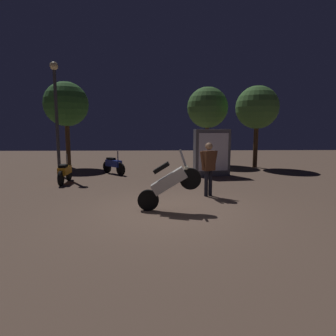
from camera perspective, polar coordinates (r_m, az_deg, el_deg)
ground_plane at (r=7.66m, az=0.08°, el=-8.53°), size 40.00×40.00×0.00m
motorcycle_white_foreground at (r=7.52m, az=0.19°, el=-2.99°), size 1.66×0.37×1.63m
motorcycle_orange_parked_left at (r=12.04m, az=-19.71°, el=-0.76°), size 0.33×1.66×1.11m
motorcycle_blue_parked_right at (r=13.79m, az=-10.72°, el=0.63°), size 1.22×1.26×1.11m
person_rider_beside at (r=9.20m, az=8.04°, el=0.72°), size 0.64×0.37×1.71m
streetlamp_near at (r=13.95m, az=-21.27°, el=11.60°), size 0.36×0.36×5.01m
tree_left_bg at (r=16.49m, az=17.20°, el=11.30°), size 2.29×2.29×4.39m
tree_center_bg at (r=16.83m, az=-19.50°, el=11.75°), size 2.37×2.37×4.61m
tree_right_bg at (r=17.27m, az=7.81°, el=11.68°), size 2.36×2.36×4.51m
kiosk_billboard at (r=13.19m, az=8.65°, el=3.03°), size 1.65×0.71×2.10m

